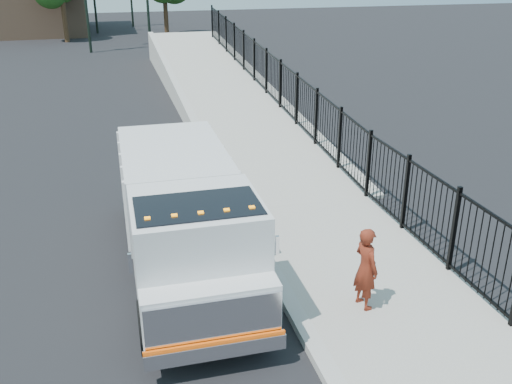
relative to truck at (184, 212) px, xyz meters
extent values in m
plane|color=black|center=(1.69, -1.53, -1.36)|extent=(120.00, 120.00, 0.00)
cube|color=#9E998E|center=(3.61, -3.53, -1.30)|extent=(3.55, 12.00, 0.12)
cube|color=#ADAAA3|center=(1.69, -3.53, -1.28)|extent=(0.30, 12.00, 0.16)
cube|color=#9E998E|center=(3.81, 14.47, -1.36)|extent=(3.95, 24.06, 3.19)
cube|color=black|center=(5.24, 10.47, -0.46)|extent=(0.10, 28.00, 1.80)
cube|color=black|center=(0.00, 0.35, -0.85)|extent=(0.96, 6.32, 0.20)
cube|color=silver|center=(-0.01, -1.78, 0.08)|extent=(2.19, 2.05, 1.86)
cube|color=silver|center=(-0.02, -2.94, -0.38)|extent=(2.18, 0.66, 0.93)
cube|color=silver|center=(-0.02, -3.28, -0.38)|extent=(2.14, 0.09, 0.79)
cube|color=silver|center=(-0.02, -3.36, -0.85)|extent=(2.23, 0.18, 0.26)
cube|color=#FE5408|center=(-0.02, -3.36, -0.71)|extent=(2.23, 0.06, 0.06)
cube|color=black|center=(-0.01, -2.01, 0.64)|extent=(2.05, 1.22, 0.79)
cube|color=silver|center=(0.01, 1.56, 0.08)|extent=(2.25, 3.91, 1.58)
cube|color=silver|center=(-1.18, -2.70, 0.50)|extent=(0.06, 0.06, 0.32)
cube|color=silver|center=(1.14, -2.71, 0.50)|extent=(0.06, 0.06, 0.32)
cube|color=orange|center=(-0.85, -2.33, 1.03)|extent=(0.09, 0.07, 0.06)
cube|color=orange|center=(-0.43, -2.33, 1.03)|extent=(0.09, 0.07, 0.06)
cube|color=orange|center=(-0.01, -2.34, 1.03)|extent=(0.09, 0.07, 0.06)
cube|color=orange|center=(0.40, -2.34, 1.03)|extent=(0.09, 0.07, 0.06)
cube|color=orange|center=(0.82, -2.34, 1.03)|extent=(0.09, 0.07, 0.06)
cylinder|color=black|center=(-0.99, -2.42, -0.89)|extent=(0.30, 0.93, 0.93)
cylinder|color=black|center=(0.96, -2.44, -0.89)|extent=(0.30, 0.93, 0.93)
cylinder|color=black|center=(-0.96, 2.12, -0.89)|extent=(0.30, 0.93, 0.93)
cylinder|color=black|center=(0.99, 2.11, -0.89)|extent=(0.30, 0.93, 0.93)
cylinder|color=black|center=(-0.96, 3.14, -0.89)|extent=(0.30, 0.93, 0.93)
cylinder|color=black|center=(0.99, 3.13, -0.89)|extent=(0.30, 0.93, 0.93)
imported|color=maroon|center=(2.97, -2.28, -0.44)|extent=(0.49, 0.64, 1.59)
cylinder|color=#382314|center=(-3.79, 35.60, 0.24)|extent=(0.36, 0.36, 3.20)
cylinder|color=#382314|center=(3.91, 37.69, 0.24)|extent=(0.36, 0.36, 3.20)
cylinder|color=#382314|center=(-3.41, 46.29, 0.24)|extent=(0.36, 0.36, 3.20)
camera|label=1|loc=(-1.25, -10.46, 4.83)|focal=40.00mm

